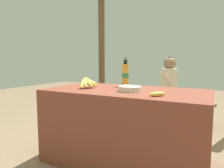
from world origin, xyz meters
TOP-DOWN VIEW (x-y plane):
  - ground_plane at (0.00, 0.00)m, footprint 12.00×12.00m
  - market_counter at (0.00, 0.00)m, footprint 1.49×0.79m
  - banana_bunch_ripe at (-0.38, -0.07)m, footprint 0.16×0.27m
  - serving_bowl at (0.07, -0.08)m, footprint 0.21×0.21m
  - water_bottle at (-0.10, 0.22)m, footprint 0.07×0.07m
  - loose_banana_front at (0.36, -0.24)m, footprint 0.12×0.14m
  - wooden_bench at (-0.08, 1.42)m, footprint 1.72×0.32m
  - seated_vendor at (0.07, 1.37)m, footprint 0.47×0.43m
  - banana_bunch_green at (-0.52, 1.42)m, footprint 0.14×0.21m
  - support_post_near at (-1.35, 1.86)m, footprint 0.13×0.13m

SIDE VIEW (x-z plane):
  - ground_plane at x=0.00m, z-range 0.00..0.00m
  - wooden_bench at x=-0.08m, z-range 0.14..0.55m
  - market_counter at x=0.00m, z-range 0.00..0.71m
  - banana_bunch_green at x=-0.52m, z-range 0.40..0.51m
  - seated_vendor at x=0.07m, z-range 0.07..1.13m
  - loose_banana_front at x=0.36m, z-range 0.71..0.75m
  - serving_bowl at x=0.07m, z-range 0.71..0.76m
  - banana_bunch_ripe at x=-0.38m, z-range 0.71..0.83m
  - water_bottle at x=-0.10m, z-range 0.68..0.99m
  - support_post_near at x=-1.35m, z-range 0.00..2.44m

